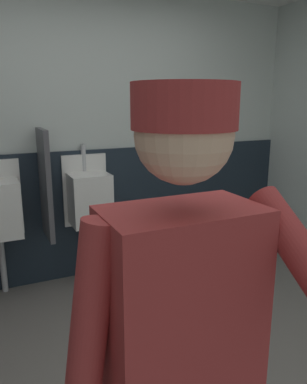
% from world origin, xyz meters
% --- Properties ---
extents(wall_back, '(4.89, 0.12, 2.56)m').
position_xyz_m(wall_back, '(0.00, 1.77, 1.28)').
color(wall_back, silver).
rests_on(wall_back, ground_plane).
extents(wainscot_band_back, '(4.29, 0.03, 1.18)m').
position_xyz_m(wainscot_band_back, '(0.00, 1.70, 0.59)').
color(wainscot_band_back, '#19232D').
rests_on(wainscot_band_back, ground_plane).
extents(urinal_middle, '(0.40, 0.34, 1.24)m').
position_xyz_m(urinal_middle, '(-0.00, 1.55, 0.78)').
color(urinal_middle, white).
rests_on(urinal_middle, ground_plane).
extents(privacy_divider_panel, '(0.04, 0.40, 0.90)m').
position_xyz_m(privacy_divider_panel, '(-0.38, 1.48, 0.95)').
color(privacy_divider_panel, '#4C4C51').
extents(person, '(0.62, 0.60, 1.66)m').
position_xyz_m(person, '(-0.40, -0.84, 0.99)').
color(person, '#2D3342').
rests_on(person, ground_plane).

